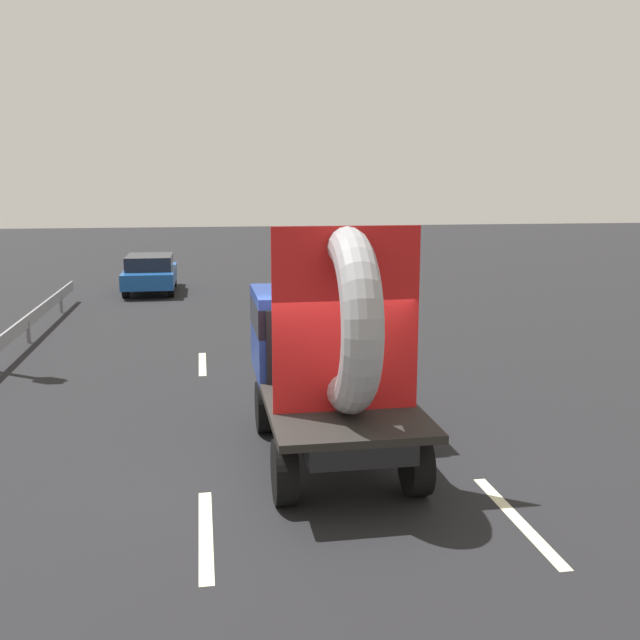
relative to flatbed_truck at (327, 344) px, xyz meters
The scene contains 9 objects.
ground_plane 1.86m from the flatbed_truck, 112.47° to the right, with size 120.00×120.00×0.00m, color black.
flatbed_truck is the anchor object (origin of this frame).
distant_sedan 17.41m from the flatbed_truck, 102.24° to the left, with size 1.81×4.23×1.38m.
guardrail 8.89m from the flatbed_truck, 134.42° to the left, with size 0.10×17.74×0.71m.
lane_dash_left_near 3.46m from the flatbed_truck, 127.06° to the right, with size 2.24×0.16×0.01m, color beige.
lane_dash_left_far 6.10m from the flatbed_truck, 108.26° to the left, with size 2.10×0.16×0.01m, color beige.
lane_dash_right_near 3.64m from the flatbed_truck, 55.59° to the right, with size 2.40×0.16×0.01m, color beige.
lane_dash_right_far 6.32m from the flatbed_truck, 72.46° to the left, with size 2.60×0.16×0.01m, color beige.
oncoming_car 28.25m from the flatbed_truck, 79.60° to the left, with size 1.77×4.13×1.35m.
Camera 1 is at (-1.45, -9.32, 3.94)m, focal length 40.20 mm.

